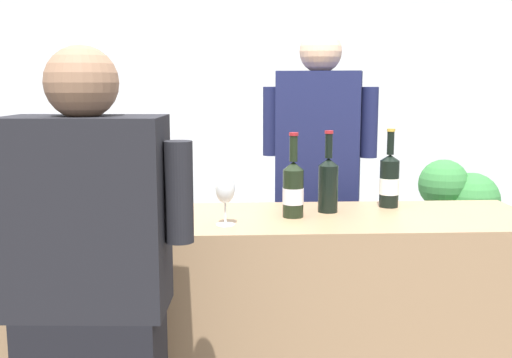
% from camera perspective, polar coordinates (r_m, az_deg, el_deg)
% --- Properties ---
extents(wall_back, '(8.00, 0.10, 2.80)m').
position_cam_1_polar(wall_back, '(4.92, -2.37, 7.63)').
color(wall_back, silver).
rests_on(wall_back, ground_plane).
extents(counter, '(2.33, 0.58, 1.00)m').
position_cam_1_polar(counter, '(2.53, -1.59, -14.71)').
color(counter, '#9E7A56').
rests_on(counter, ground_plane).
extents(wine_bottle_0, '(0.07, 0.07, 0.34)m').
position_cam_1_polar(wine_bottle_0, '(2.41, -10.47, -0.47)').
color(wine_bottle_0, black).
rests_on(wine_bottle_0, counter).
extents(wine_bottle_2, '(0.07, 0.07, 0.34)m').
position_cam_1_polar(wine_bottle_2, '(2.55, -14.34, -0.22)').
color(wine_bottle_2, black).
rests_on(wine_bottle_2, counter).
extents(wine_bottle_3, '(0.08, 0.08, 0.33)m').
position_cam_1_polar(wine_bottle_3, '(2.41, -16.10, -0.78)').
color(wine_bottle_3, black).
rests_on(wine_bottle_3, counter).
extents(wine_bottle_4, '(0.08, 0.08, 0.33)m').
position_cam_1_polar(wine_bottle_4, '(2.36, 3.52, -0.88)').
color(wine_bottle_4, black).
rests_on(wine_bottle_4, counter).
extents(wine_bottle_5, '(0.08, 0.08, 0.32)m').
position_cam_1_polar(wine_bottle_5, '(2.57, -20.30, -0.52)').
color(wine_bottle_5, black).
rests_on(wine_bottle_5, counter).
extents(wine_bottle_6, '(0.08, 0.08, 0.33)m').
position_cam_1_polar(wine_bottle_6, '(2.46, 6.81, -0.32)').
color(wine_bottle_6, black).
rests_on(wine_bottle_6, counter).
extents(wine_bottle_7, '(0.08, 0.08, 0.33)m').
position_cam_1_polar(wine_bottle_7, '(2.61, 12.44, -0.11)').
color(wine_bottle_7, black).
rests_on(wine_bottle_7, counter).
extents(wine_bottle_8, '(0.08, 0.08, 0.34)m').
position_cam_1_polar(wine_bottle_8, '(2.21, -12.01, -1.27)').
color(wine_bottle_8, black).
rests_on(wine_bottle_8, counter).
extents(wine_glass, '(0.07, 0.07, 0.19)m').
position_cam_1_polar(wine_glass, '(2.21, -2.92, -1.09)').
color(wine_glass, silver).
rests_on(wine_glass, counter).
extents(person_server, '(0.54, 0.33, 1.77)m').
position_cam_1_polar(person_server, '(3.02, 5.85, -3.43)').
color(person_server, black).
rests_on(person_server, ground_plane).
extents(person_guest, '(0.60, 0.27, 1.62)m').
position_cam_1_polar(person_guest, '(1.88, -15.10, -14.21)').
color(person_guest, black).
rests_on(person_guest, ground_plane).
extents(potted_shrub, '(0.53, 0.47, 1.04)m').
position_cam_1_polar(potted_shrub, '(4.03, 18.78, -3.89)').
color(potted_shrub, brown).
rests_on(potted_shrub, ground_plane).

